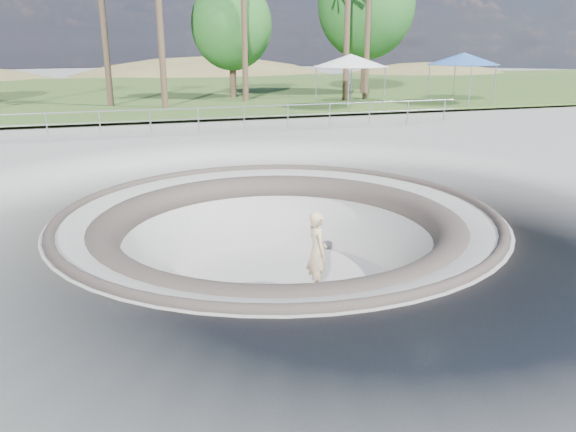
# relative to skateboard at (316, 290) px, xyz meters

# --- Properties ---
(ground) EXTENTS (180.00, 180.00, 0.00)m
(ground) POSITION_rel_skateboard_xyz_m (-0.78, 0.57, 1.83)
(ground) COLOR #A5A5A0
(ground) RESTS_ON ground
(skate_bowl) EXTENTS (14.00, 14.00, 4.10)m
(skate_bowl) POSITION_rel_skateboard_xyz_m (-0.78, 0.57, 0.00)
(skate_bowl) COLOR #A5A5A0
(skate_bowl) RESTS_ON ground
(grass_strip) EXTENTS (180.00, 36.00, 0.12)m
(grass_strip) POSITION_rel_skateboard_xyz_m (-0.78, 34.57, 2.05)
(grass_strip) COLOR #385B24
(grass_strip) RESTS_ON ground
(distant_hills) EXTENTS (103.20, 45.00, 28.60)m
(distant_hills) POSITION_rel_skateboard_xyz_m (3.00, 57.74, -5.19)
(distant_hills) COLOR brown
(distant_hills) RESTS_ON ground
(safety_railing) EXTENTS (25.00, 0.06, 1.03)m
(safety_railing) POSITION_rel_skateboard_xyz_m (-0.78, 12.57, 2.52)
(safety_railing) COLOR #95979D
(safety_railing) RESTS_ON ground
(skateboard) EXTENTS (0.85, 0.55, 0.09)m
(skateboard) POSITION_rel_skateboard_xyz_m (0.00, 0.00, 0.00)
(skateboard) COLOR brown
(skateboard) RESTS_ON ground
(skater) EXTENTS (0.46, 0.71, 1.93)m
(skater) POSITION_rel_skateboard_xyz_m (0.00, 0.00, 0.99)
(skater) COLOR beige
(skater) RESTS_ON skateboard
(canopy_white) EXTENTS (5.49, 5.49, 2.94)m
(canopy_white) POSITION_rel_skateboard_xyz_m (8.81, 18.57, 4.69)
(canopy_white) COLOR #95979D
(canopy_white) RESTS_ON ground
(canopy_blue) EXTENTS (5.38, 5.38, 2.99)m
(canopy_blue) POSITION_rel_skateboard_xyz_m (16.14, 18.57, 4.73)
(canopy_blue) COLOR #95979D
(canopy_blue) RESTS_ON ground
(bushy_tree_mid) EXTENTS (5.30, 4.82, 7.65)m
(bushy_tree_mid) POSITION_rel_skateboard_xyz_m (3.73, 26.50, 6.74)
(bushy_tree_mid) COLOR brown
(bushy_tree_mid) RESTS_ON ground
(bushy_tree_right) EXTENTS (6.95, 6.32, 10.03)m
(bushy_tree_right) POSITION_rel_skateboard_xyz_m (13.57, 27.03, 8.23)
(bushy_tree_right) COLOR brown
(bushy_tree_right) RESTS_ON ground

